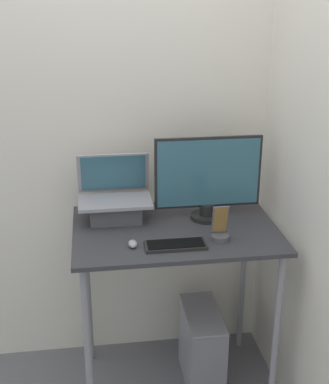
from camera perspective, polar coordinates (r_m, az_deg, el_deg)
name	(u,v)px	position (r m, az deg, el deg)	size (l,w,h in m)	color
wall_back	(163,123)	(2.72, -0.14, 7.33)	(6.00, 0.05, 2.60)	silver
wall_side_right	(328,163)	(2.20, 17.03, 2.96)	(0.05, 6.00, 2.60)	silver
desk	(175,249)	(2.53, 1.13, -6.15)	(0.94, 0.64, 0.91)	#333338
laptop	(115,203)	(2.54, -5.29, -1.18)	(0.34, 0.23, 0.30)	#4C4C51
monitor	(208,180)	(2.51, 4.66, 1.30)	(0.50, 0.16, 0.40)	black
keyboard	(176,245)	(2.30, 1.19, -5.67)	(0.26, 0.11, 0.02)	black
mouse	(133,244)	(2.30, -3.41, -5.54)	(0.04, 0.06, 0.03)	#99999E
cell_phone	(220,231)	(2.36, 5.95, -4.17)	(0.08, 0.08, 0.16)	#4C4C51
computer_tower	(202,348)	(2.87, 4.00, -16.23)	(0.18, 0.39, 0.42)	gray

